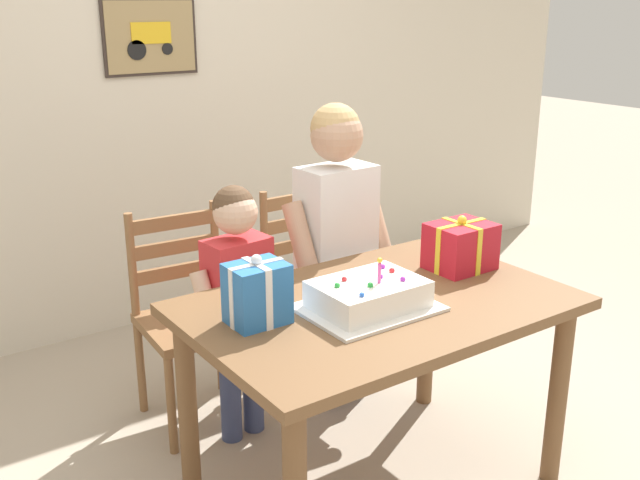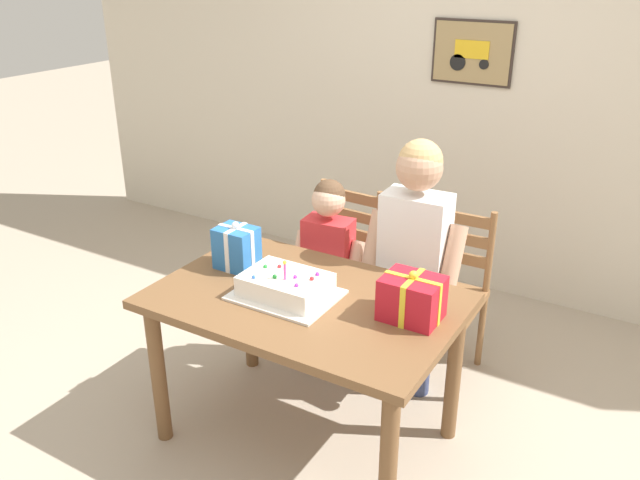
% 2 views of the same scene
% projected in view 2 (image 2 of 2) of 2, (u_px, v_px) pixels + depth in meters
% --- Properties ---
extents(ground_plane, '(20.00, 20.00, 0.00)m').
position_uv_depth(ground_plane, '(307.00, 435.00, 3.15)').
color(ground_plane, tan).
extents(back_wall, '(6.40, 0.11, 2.60)m').
position_uv_depth(back_wall, '(467.00, 95.00, 4.18)').
color(back_wall, beige).
rests_on(back_wall, ground).
extents(dining_table, '(1.32, 0.87, 0.76)m').
position_uv_depth(dining_table, '(306.00, 319.00, 2.89)').
color(dining_table, brown).
rests_on(dining_table, ground).
extents(birthday_cake, '(0.44, 0.34, 0.19)m').
position_uv_depth(birthday_cake, '(286.00, 286.00, 2.83)').
color(birthday_cake, white).
rests_on(birthday_cake, dining_table).
extents(gift_box_red_large, '(0.24, 0.20, 0.22)m').
position_uv_depth(gift_box_red_large, '(412.00, 298.00, 2.65)').
color(gift_box_red_large, red).
rests_on(gift_box_red_large, dining_table).
extents(gift_box_beside_cake, '(0.19, 0.15, 0.24)m').
position_uv_depth(gift_box_beside_cake, '(237.00, 248.00, 3.08)').
color(gift_box_beside_cake, '#286BB7').
rests_on(gift_box_beside_cake, dining_table).
extents(chair_left, '(0.45, 0.45, 0.92)m').
position_uv_depth(chair_left, '(336.00, 266.00, 3.79)').
color(chair_left, brown).
rests_on(chair_left, ground).
extents(chair_right, '(0.43, 0.43, 0.92)m').
position_uv_depth(chair_right, '(443.00, 294.00, 3.48)').
color(chair_right, brown).
rests_on(chair_right, ground).
extents(child_older, '(0.50, 0.28, 1.36)m').
position_uv_depth(child_older, '(414.00, 247.00, 3.17)').
color(child_older, '#38426B').
rests_on(child_older, ground).
extents(child_younger, '(0.40, 0.24, 1.08)m').
position_uv_depth(child_younger, '(328.00, 257.00, 3.46)').
color(child_younger, '#38426B').
rests_on(child_younger, ground).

